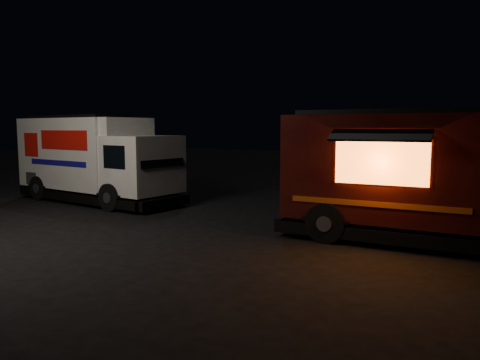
% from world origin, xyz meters
% --- Properties ---
extents(ground, '(80.00, 80.00, 0.00)m').
position_xyz_m(ground, '(0.00, 0.00, 0.00)').
color(ground, black).
rests_on(ground, ground).
extents(white_truck, '(6.76, 2.86, 2.98)m').
position_xyz_m(white_truck, '(-4.11, 2.34, 1.49)').
color(white_truck, white).
rests_on(white_truck, ground).
extents(red_truck, '(6.40, 2.54, 2.94)m').
position_xyz_m(red_truck, '(6.59, 1.82, 1.47)').
color(red_truck, '#3D120B').
rests_on(red_truck, ground).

